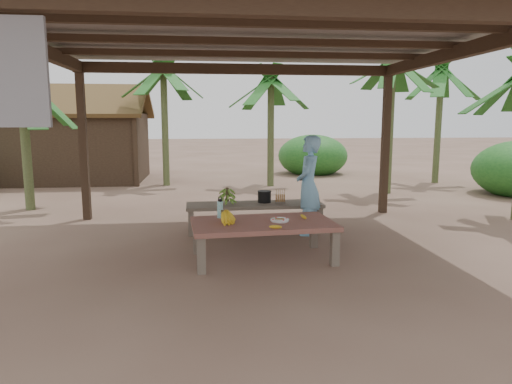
{
  "coord_description": "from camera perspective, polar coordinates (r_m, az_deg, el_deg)",
  "views": [
    {
      "loc": [
        -0.67,
        -6.14,
        1.78
      ],
      "look_at": [
        0.04,
        0.05,
        0.8
      ],
      "focal_mm": 32.0,
      "sensor_mm": 36.0,
      "label": 1
    }
  ],
  "objects": [
    {
      "name": "work_table",
      "position": [
        5.86,
        0.87,
        -4.34
      ],
      "size": [
        1.87,
        1.13,
        0.5
      ],
      "rotation": [
        0.0,
        0.0,
        0.07
      ],
      "color": "brown",
      "rests_on": "ground"
    },
    {
      "name": "green_banana_stalk",
      "position": [
        7.32,
        -3.6,
        -0.44
      ],
      "size": [
        0.25,
        0.25,
        0.28
      ],
      "primitive_type": null,
      "rotation": [
        0.0,
        0.0,
        0.02
      ],
      "color": "#598C2D",
      "rests_on": "bench"
    },
    {
      "name": "cooking_pot",
      "position": [
        7.48,
        1.06,
        -0.61
      ],
      "size": [
        0.22,
        0.22,
        0.18
      ],
      "primitive_type": "cylinder",
      "color": "black",
      "rests_on": "bench"
    },
    {
      "name": "banana_plant_w",
      "position": [
        10.14,
        -27.21,
        10.65
      ],
      "size": [
        1.8,
        1.8,
        2.74
      ],
      "color": "#596638",
      "rests_on": "ground"
    },
    {
      "name": "hut",
      "position": [
        14.67,
        -21.77,
        5.64
      ],
      "size": [
        4.4,
        3.43,
        2.85
      ],
      "color": "black",
      "rests_on": "ground"
    },
    {
      "name": "banana_plant_far",
      "position": [
        14.14,
        22.12,
        12.84
      ],
      "size": [
        1.8,
        1.8,
        3.4
      ],
      "color": "#596638",
      "rests_on": "ground"
    },
    {
      "name": "ground",
      "position": [
        6.43,
        -0.31,
        -7.14
      ],
      "size": [
        80.0,
        80.0,
        0.0
      ],
      "primitive_type": "plane",
      "color": "brown",
      "rests_on": "ground"
    },
    {
      "name": "woman",
      "position": [
        7.16,
        6.57,
        0.83
      ],
      "size": [
        0.55,
        0.66,
        1.56
      ],
      "primitive_type": "imported",
      "rotation": [
        0.0,
        0.0,
        -1.92
      ],
      "color": "#7ABAE6",
      "rests_on": "ground"
    },
    {
      "name": "banana_plant_ne",
      "position": [
        11.68,
        16.67,
        14.29
      ],
      "size": [
        1.8,
        1.8,
        3.45
      ],
      "color": "#596638",
      "rests_on": "ground"
    },
    {
      "name": "skewer_rack",
      "position": [
        7.39,
        3.05,
        -0.52
      ],
      "size": [
        0.18,
        0.08,
        0.24
      ],
      "primitive_type": null,
      "rotation": [
        0.0,
        0.0,
        0.02
      ],
      "color": "#A57F47",
      "rests_on": "bench"
    },
    {
      "name": "bench",
      "position": [
        7.4,
        -0.16,
        -1.86
      ],
      "size": [
        2.21,
        0.64,
        0.45
      ],
      "rotation": [
        0.0,
        0.0,
        0.02
      ],
      "color": "brown",
      "rests_on": "ground"
    },
    {
      "name": "plate",
      "position": [
        5.85,
        2.98,
        -3.53
      ],
      "size": [
        0.24,
        0.24,
        0.04
      ],
      "color": "white",
      "rests_on": "work_table"
    },
    {
      "name": "loose_banana_front",
      "position": [
        5.47,
        2.46,
        -4.37
      ],
      "size": [
        0.18,
        0.11,
        0.04
      ],
      "primitive_type": "ellipsoid",
      "rotation": [
        0.0,
        0.0,
        1.99
      ],
      "color": "yellow",
      "rests_on": "work_table"
    },
    {
      "name": "banana_plant_n",
      "position": [
        12.49,
        1.88,
        12.85
      ],
      "size": [
        1.8,
        1.8,
        3.13
      ],
      "color": "#596638",
      "rests_on": "ground"
    },
    {
      "name": "loose_banana_side",
      "position": [
        6.07,
        5.96,
        -3.08
      ],
      "size": [
        0.09,
        0.16,
        0.04
      ],
      "primitive_type": "ellipsoid",
      "rotation": [
        0.0,
        0.0,
        0.34
      ],
      "color": "yellow",
      "rests_on": "work_table"
    },
    {
      "name": "ripe_banana_bunch",
      "position": [
        5.75,
        -4.2,
        -3.03
      ],
      "size": [
        0.33,
        0.29,
        0.18
      ],
      "primitive_type": null,
      "rotation": [
        0.0,
        0.0,
        -0.12
      ],
      "color": "yellow",
      "rests_on": "work_table"
    },
    {
      "name": "banana_plant_nw",
      "position": [
        12.86,
        -11.49,
        13.81
      ],
      "size": [
        1.8,
        1.8,
        3.41
      ],
      "color": "#596638",
      "rests_on": "ground"
    },
    {
      "name": "pavilion",
      "position": [
        6.25,
        -0.44,
        18.12
      ],
      "size": [
        6.6,
        5.6,
        2.95
      ],
      "color": "black",
      "rests_on": "ground"
    },
    {
      "name": "water_flask",
      "position": [
        6.07,
        -4.51,
        -2.1
      ],
      "size": [
        0.08,
        0.08,
        0.29
      ],
      "color": "#39B3B3",
      "rests_on": "work_table"
    }
  ]
}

